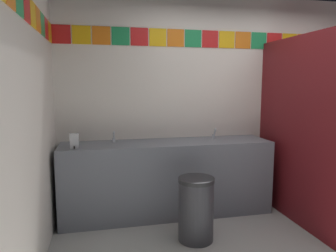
% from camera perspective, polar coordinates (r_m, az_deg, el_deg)
% --- Properties ---
extents(wall_back, '(4.43, 0.09, 2.65)m').
position_cam_1_polar(wall_back, '(4.19, 11.62, 4.59)').
color(wall_back, silver).
rests_on(wall_back, ground_plane).
extents(wall_side, '(0.09, 3.11, 2.65)m').
position_cam_1_polar(wall_side, '(2.30, -26.26, 1.62)').
color(wall_side, silver).
rests_on(wall_side, ground_plane).
extents(vanity_counter, '(2.45, 0.56, 0.87)m').
position_cam_1_polar(vanity_counter, '(3.74, -0.14, -9.39)').
color(vanity_counter, slate).
rests_on(vanity_counter, ground_plane).
extents(faucet_left, '(0.04, 0.10, 0.14)m').
position_cam_1_polar(faucet_left, '(3.64, -9.90, -2.22)').
color(faucet_left, silver).
rests_on(faucet_left, vanity_counter).
extents(faucet_right, '(0.04, 0.10, 0.14)m').
position_cam_1_polar(faucet_right, '(3.89, 8.42, -1.56)').
color(faucet_right, silver).
rests_on(faucet_right, vanity_counter).
extents(soap_dispenser, '(0.09, 0.09, 0.16)m').
position_cam_1_polar(soap_dispenser, '(3.40, -16.79, -2.69)').
color(soap_dispenser, '#B7BABF').
rests_on(soap_dispenser, vanity_counter).
extents(stall_divider, '(0.92, 1.54, 2.07)m').
position_cam_1_polar(stall_divider, '(3.61, 26.96, -1.29)').
color(stall_divider, maroon).
rests_on(stall_divider, ground_plane).
extents(toilet, '(0.39, 0.49, 0.74)m').
position_cam_1_polar(toilet, '(4.44, 24.78, -9.24)').
color(toilet, white).
rests_on(toilet, ground_plane).
extents(trash_bin, '(0.35, 0.35, 0.64)m').
position_cam_1_polar(trash_bin, '(3.19, 5.15, -14.92)').
color(trash_bin, '#333338').
rests_on(trash_bin, ground_plane).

